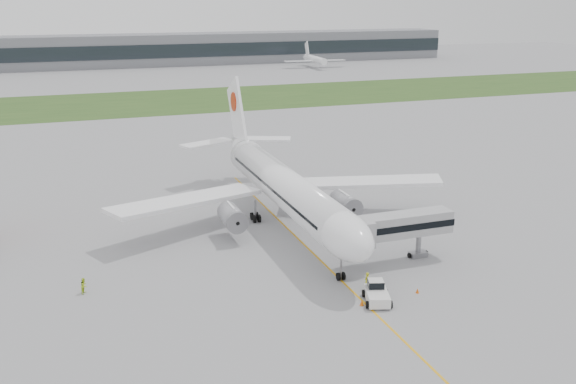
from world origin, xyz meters
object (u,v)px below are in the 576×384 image
object	(u,v)px
airliner	(282,184)
pushback_tug	(377,293)
jet_bridge	(397,226)
ground_crew_near	(367,281)

from	to	relation	value
airliner	pushback_tug	xyz separation A→B (m)	(1.37, -25.82, -4.74)
jet_bridge	airliner	bearing A→B (deg)	114.85
ground_crew_near	airliner	bearing A→B (deg)	-123.18
airliner	pushback_tug	bearing A→B (deg)	-86.96
pushback_tug	airliner	bearing A→B (deg)	110.80
airliner	ground_crew_near	bearing A→B (deg)	-85.81
pushback_tug	ground_crew_near	world-z (taller)	pushback_tug
airliner	jet_bridge	distance (m)	19.26
airliner	pushback_tug	size ratio (longest dim) A/B	12.27
pushback_tug	ground_crew_near	distance (m)	2.94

